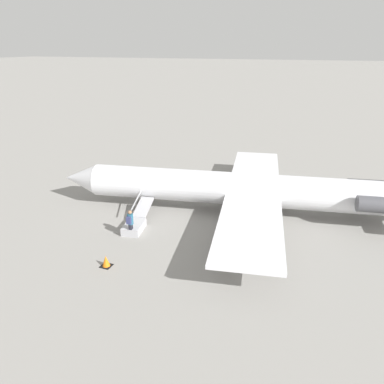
% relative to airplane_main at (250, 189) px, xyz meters
% --- Properties ---
extents(ground_plane, '(600.00, 600.00, 0.00)m').
position_rel_airplane_main_xyz_m(ground_plane, '(0.80, 0.15, -1.77)').
color(ground_plane, gray).
extents(airplane_main, '(26.02, 19.94, 5.92)m').
position_rel_airplane_main_xyz_m(airplane_main, '(0.00, 0.00, 0.00)').
color(airplane_main, silver).
rests_on(airplane_main, ground).
extents(boarding_stairs, '(1.77, 4.13, 1.54)m').
position_rel_airplane_main_xyz_m(boarding_stairs, '(6.19, 4.94, -1.41)').
color(boarding_stairs, '#B2B2B7').
rests_on(boarding_stairs, ground).
extents(passenger, '(0.39, 0.56, 1.74)m').
position_rel_airplane_main_xyz_m(passenger, '(5.89, 6.08, -0.77)').
color(passenger, '#23232D').
rests_on(passenger, ground).
extents(traffic_cone_near_stairs, '(0.56, 0.56, 0.62)m').
position_rel_airplane_main_xyz_m(traffic_cone_near_stairs, '(5.44, 9.45, -1.48)').
color(traffic_cone_near_stairs, black).
rests_on(traffic_cone_near_stairs, ground).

